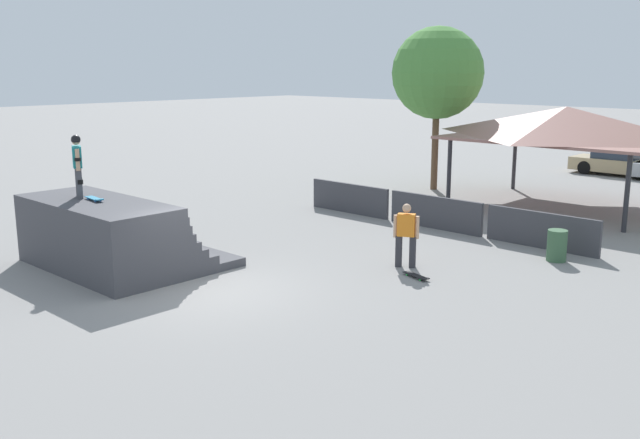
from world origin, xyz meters
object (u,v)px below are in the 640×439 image
object	(u,v)px
skater_on_deck	(77,162)
skateboard_on_deck	(95,198)
bystander_walking	(406,232)
trash_bin	(557,246)
skateboard_on_ground	(417,276)
parked_car_tan	(618,163)
tree_far_back	(438,73)

from	to	relation	value
skater_on_deck	skateboard_on_deck	distance (m)	1.12
bystander_walking	trash_bin	distance (m)	4.20
skateboard_on_ground	parked_car_tan	bearing A→B (deg)	113.61
skateboard_on_deck	parked_car_tan	distance (m)	25.80
skateboard_on_deck	skateboard_on_ground	world-z (taller)	skateboard_on_deck
tree_far_back	parked_car_tan	world-z (taller)	tree_far_back
tree_far_back	trash_bin	distance (m)	12.31
skater_on_deck	tree_far_back	world-z (taller)	tree_far_back
skateboard_on_deck	bystander_walking	distance (m)	8.00
skater_on_deck	tree_far_back	xyz separation A→B (m)	(-0.02, 16.12, 2.11)
trash_bin	parked_car_tan	bearing A→B (deg)	106.28
tree_far_back	trash_bin	xyz separation A→B (m)	(8.94, -7.22, -4.42)
skateboard_on_ground	parked_car_tan	world-z (taller)	parked_car_tan
skater_on_deck	trash_bin	distance (m)	12.81
skater_on_deck	parked_car_tan	size ratio (longest dim) A/B	0.38
bystander_walking	parked_car_tan	size ratio (longest dim) A/B	0.39
bystander_walking	tree_far_back	size ratio (longest dim) A/B	0.25
bystander_walking	trash_bin	bearing A→B (deg)	-155.70
tree_far_back	skateboard_on_ground	bearing A→B (deg)	-57.17
skateboard_on_deck	parked_car_tan	world-z (taller)	skateboard_on_deck
skateboard_on_ground	tree_far_back	size ratio (longest dim) A/B	0.13
skater_on_deck	skateboard_on_deck	world-z (taller)	skater_on_deck
skater_on_deck	bystander_walking	bearing A→B (deg)	66.81
skateboard_on_deck	parked_car_tan	size ratio (longest dim) A/B	0.18
bystander_walking	parked_car_tan	distance (m)	20.08
tree_far_back	parked_car_tan	size ratio (longest dim) A/B	1.58
skater_on_deck	tree_far_back	distance (m)	16.26
skateboard_on_deck	trash_bin	world-z (taller)	skateboard_on_deck
parked_car_tan	bystander_walking	bearing A→B (deg)	-83.11
skateboard_on_deck	tree_far_back	size ratio (longest dim) A/B	0.12
trash_bin	parked_car_tan	xyz separation A→B (m)	(-4.87, 16.67, 0.18)
skateboard_on_ground	parked_car_tan	size ratio (longest dim) A/B	0.20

